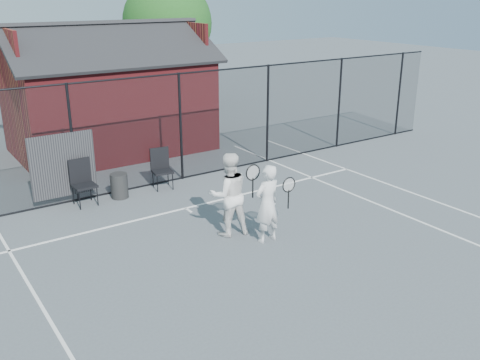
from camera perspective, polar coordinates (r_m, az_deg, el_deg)
ground at (r=10.91m, az=1.80°, el=-8.04°), size 80.00×80.00×0.00m
court_lines at (r=10.00m, az=6.32°, el=-10.85°), size 11.02×18.00×0.01m
fence at (r=14.36m, az=-10.94°, el=4.63°), size 22.04×3.00×3.00m
clubhouse at (r=18.25m, az=-13.75°, el=8.06°), size 6.50×4.36×4.19m
tree_right at (r=25.01m, az=-7.76°, el=16.22°), size 3.97×3.97×5.70m
player_front at (r=11.18m, az=2.95°, el=-2.52°), size 0.77×0.58×1.70m
player_back at (r=11.47m, az=-1.20°, el=-1.53°), size 1.07×0.88×1.85m
chair_left at (r=13.72m, az=-16.30°, el=-0.38°), size 0.56×0.58×1.13m
chair_right at (r=14.46m, az=-8.29°, el=1.10°), size 0.59×0.61×1.06m
waste_bin at (r=14.07m, az=-12.75°, el=-0.61°), size 0.53×0.53×0.65m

